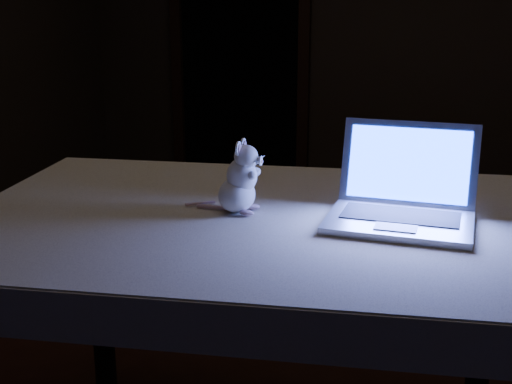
% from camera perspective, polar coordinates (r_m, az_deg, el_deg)
% --- Properties ---
extents(floor, '(5.00, 5.00, 0.00)m').
position_cam_1_polar(floor, '(2.71, 2.87, -14.12)').
color(floor, black).
rests_on(floor, ground).
extents(back_wall, '(4.50, 0.04, 2.60)m').
position_cam_1_polar(back_wall, '(4.80, 11.52, 15.06)').
color(back_wall, black).
rests_on(back_wall, ground).
extents(doorway, '(1.06, 0.36, 2.13)m').
position_cam_1_polar(doorway, '(5.07, -1.37, 12.74)').
color(doorway, black).
rests_on(doorway, back_wall).
extents(table, '(1.62, 1.18, 0.80)m').
position_cam_1_polar(table, '(1.96, 0.85, -13.35)').
color(table, black).
rests_on(table, floor).
extents(tablecloth, '(1.66, 1.16, 0.11)m').
position_cam_1_polar(tablecloth, '(1.83, -0.19, -3.37)').
color(tablecloth, beige).
rests_on(tablecloth, table).
extents(laptop, '(0.36, 0.32, 0.24)m').
position_cam_1_polar(laptop, '(1.71, 12.04, 1.04)').
color(laptop, '#B8B8BD').
rests_on(laptop, tablecloth).
extents(plush_mouse, '(0.15, 0.15, 0.19)m').
position_cam_1_polar(plush_mouse, '(1.79, -1.62, 1.29)').
color(plush_mouse, white).
rests_on(plush_mouse, tablecloth).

